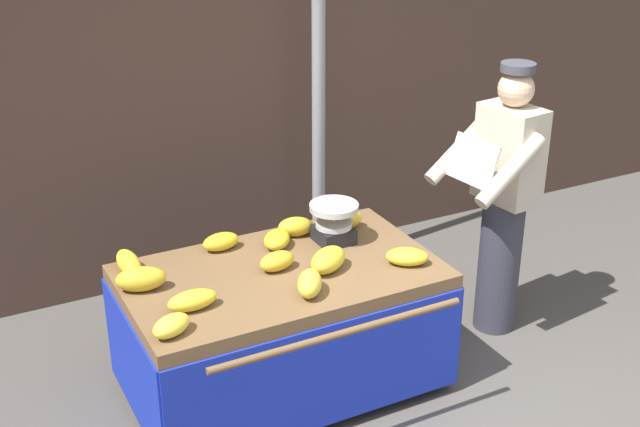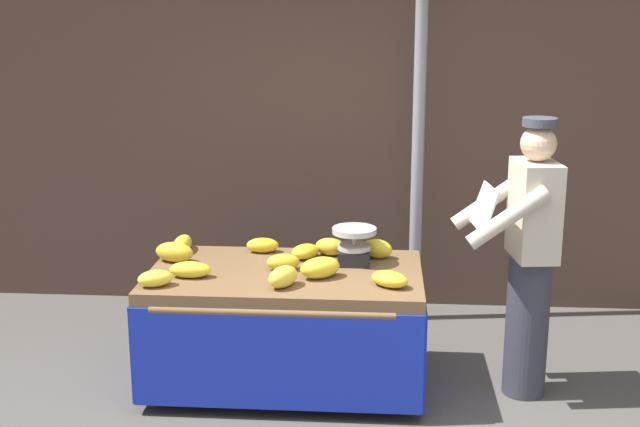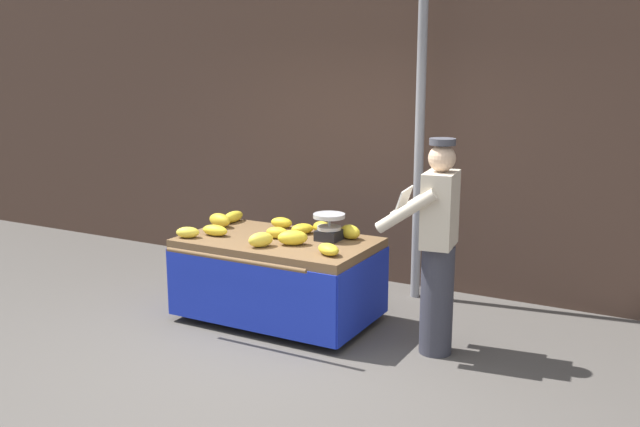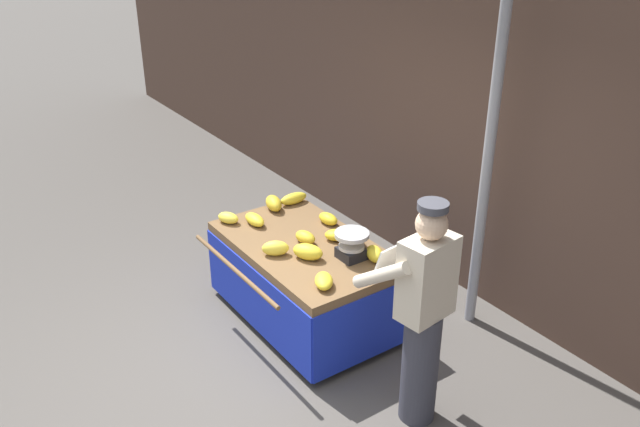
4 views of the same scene
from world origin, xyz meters
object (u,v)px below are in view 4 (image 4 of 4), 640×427
object	(u,v)px
banana_bunch_1	(274,203)
banana_bunch_4	(294,199)
banana_bunch_7	(324,281)
banana_bunch_3	(228,218)
banana_bunch_6	(255,220)
vendor_person	(422,314)
banana_bunch_9	(375,254)
weighing_scale	(352,245)
banana_bunch_11	(308,252)
street_pole	(490,139)
banana_bunch_2	(356,238)
banana_bunch_8	(275,248)
banana_bunch_0	(305,237)
banana_cart	(305,265)
banana_bunch_5	(328,219)
banana_bunch_10	(337,235)

from	to	relation	value
banana_bunch_1	banana_bunch_4	distance (m)	0.22
banana_bunch_4	banana_bunch_7	bearing A→B (deg)	-23.96
banana_bunch_3	banana_bunch_4	bearing A→B (deg)	90.44
banana_bunch_1	banana_bunch_6	xyz separation A→B (m)	(0.17, -0.30, -0.02)
banana_bunch_6	vendor_person	distance (m)	2.03
banana_bunch_9	weighing_scale	bearing A→B (deg)	-137.93
banana_bunch_7	banana_bunch_11	world-z (taller)	banana_bunch_11
banana_bunch_1	street_pole	bearing A→B (deg)	34.17
banana_bunch_2	banana_bunch_8	xyz separation A→B (m)	(-0.24, -0.65, 0.01)
banana_bunch_6	banana_bunch_9	world-z (taller)	banana_bunch_9
banana_bunch_1	banana_bunch_7	xyz separation A→B (m)	(1.36, -0.38, -0.02)
banana_bunch_11	banana_bunch_1	bearing A→B (deg)	165.18
banana_bunch_6	banana_bunch_9	size ratio (longest dim) A/B	1.23
banana_bunch_0	banana_bunch_11	bearing A→B (deg)	-29.18
banana_bunch_3	banana_bunch_9	distance (m)	1.43
banana_bunch_1	vendor_person	xyz separation A→B (m)	(2.19, -0.15, 0.06)
banana_bunch_2	banana_bunch_3	xyz separation A→B (m)	(-0.98, -0.69, -0.01)
street_pole	banana_bunch_9	xyz separation A→B (m)	(-0.29, -0.89, -0.88)
banana_bunch_3	banana_bunch_8	world-z (taller)	banana_bunch_8
banana_cart	banana_bunch_6	size ratio (longest dim) A/B	6.74
banana_bunch_8	weighing_scale	bearing A→B (deg)	50.50
banana_bunch_1	banana_bunch_9	world-z (taller)	banana_bunch_1
banana_bunch_5	banana_bunch_11	distance (m)	0.65
banana_bunch_10	banana_bunch_6	bearing A→B (deg)	-146.50
banana_bunch_1	banana_bunch_6	bearing A→B (deg)	-60.59
banana_bunch_5	banana_bunch_9	distance (m)	0.76
banana_bunch_7	banana_bunch_8	world-z (taller)	banana_bunch_8
banana_cart	banana_bunch_8	size ratio (longest dim) A/B	7.68
weighing_scale	banana_bunch_9	world-z (taller)	weighing_scale
banana_bunch_11	banana_bunch_2	bearing A→B (deg)	85.93
banana_bunch_11	vendor_person	bearing A→B (deg)	4.48
banana_bunch_2	banana_bunch_10	bearing A→B (deg)	-151.79
street_pole	banana_bunch_9	bearing A→B (deg)	-107.75
banana_cart	banana_bunch_8	world-z (taller)	banana_bunch_8
banana_bunch_11	banana_bunch_7	bearing A→B (deg)	-17.82
banana_bunch_7	banana_bunch_2	bearing A→B (deg)	122.37
banana_bunch_2	banana_bunch_7	bearing A→B (deg)	-57.63
banana_bunch_3	banana_bunch_6	bearing A→B (deg)	46.88
banana_bunch_7	banana_bunch_3	bearing A→B (deg)	-176.04
banana_bunch_9	banana_bunch_7	bearing A→B (deg)	-81.85
banana_bunch_1	weighing_scale	bearing A→B (deg)	2.27
weighing_scale	banana_bunch_10	bearing A→B (deg)	164.74
banana_bunch_0	banana_bunch_8	world-z (taller)	banana_bunch_8
banana_bunch_8	banana_bunch_11	world-z (taller)	banana_bunch_11
banana_bunch_6	street_pole	bearing A→B (deg)	44.31
banana_cart	banana_bunch_5	xyz separation A→B (m)	(-0.19, 0.38, 0.26)
banana_cart	banana_bunch_9	distance (m)	0.69
banana_bunch_9	vendor_person	world-z (taller)	vendor_person
banana_bunch_7	banana_bunch_0	bearing A→B (deg)	157.80
banana_bunch_9	banana_bunch_3	bearing A→B (deg)	-153.04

